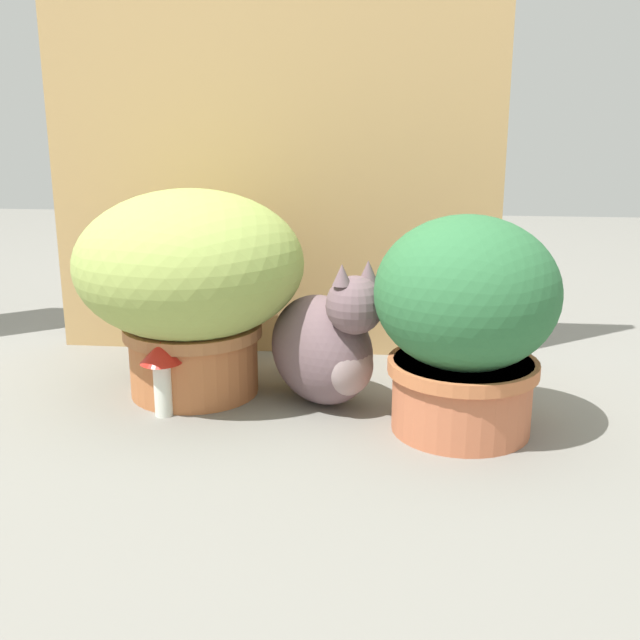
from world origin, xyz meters
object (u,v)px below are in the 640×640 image
Objects in this scene: cat at (326,346)px; mushroom_ornament_red at (162,364)px; grass_planter at (191,279)px; leafy_planter at (465,319)px.

mushroom_ornament_red is at bearing -162.99° from cat.
grass_planter reaches higher than mushroom_ornament_red.
leafy_planter is (0.54, -0.14, -0.03)m from grass_planter.
mushroom_ornament_red is (-0.31, -0.09, -0.02)m from cat.
leafy_planter is 0.30m from cat.
leafy_planter is at bearing -1.12° from mushroom_ornament_red.
cat is (-0.26, 0.11, -0.09)m from leafy_planter.
cat is at bearing 157.95° from leafy_planter.
grass_planter is 0.56m from leafy_planter.
leafy_planter is 1.11× the size of cat.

